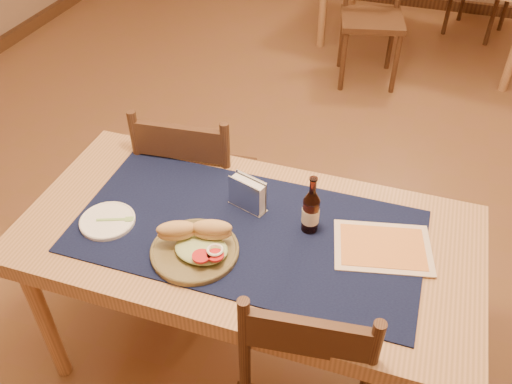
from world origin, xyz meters
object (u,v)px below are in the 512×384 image
(sandwich_plate, at_px, (196,246))
(napkin_holder, at_px, (248,195))
(main_table, at_px, (247,248))
(chair_main_far, at_px, (197,185))
(beer_bottle, at_px, (311,211))

(sandwich_plate, height_order, napkin_holder, napkin_holder)
(main_table, bearing_deg, chair_main_far, 131.00)
(beer_bottle, bearing_deg, napkin_holder, 170.48)
(chair_main_far, height_order, napkin_holder, chair_main_far)
(beer_bottle, distance_m, napkin_holder, 0.24)
(main_table, xyz_separation_m, napkin_holder, (-0.04, 0.12, 0.15))
(main_table, relative_size, sandwich_plate, 5.42)
(sandwich_plate, bearing_deg, beer_bottle, 34.38)
(main_table, relative_size, beer_bottle, 7.07)
(main_table, bearing_deg, napkin_holder, 107.56)
(chair_main_far, height_order, sandwich_plate, chair_main_far)
(sandwich_plate, bearing_deg, napkin_holder, 71.50)
(beer_bottle, bearing_deg, main_table, -159.74)
(chair_main_far, bearing_deg, sandwich_plate, -65.66)
(sandwich_plate, distance_m, napkin_holder, 0.28)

